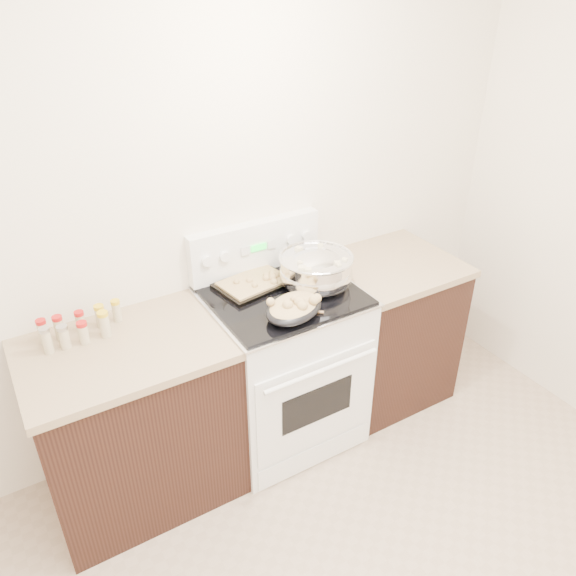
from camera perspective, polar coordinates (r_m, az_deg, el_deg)
room_shell at (r=1.34m, az=17.46°, el=-3.44°), size 4.10×3.60×2.75m
counter_left at (r=2.93m, az=-15.10°, el=-12.91°), size 0.93×0.67×0.92m
counter_right at (r=3.50m, az=9.81°, el=-4.06°), size 0.73×0.67×0.92m
kitchen_range at (r=3.13m, az=-0.52°, el=-7.63°), size 0.78×0.73×1.22m
mixing_bowl at (r=2.90m, az=2.84°, el=1.78°), size 0.49×0.49×0.23m
roasting_pan at (r=2.67m, az=0.64°, el=-1.93°), size 0.39×0.34×0.11m
baking_sheet at (r=2.93m, az=-3.33°, el=0.56°), size 0.41×0.32×0.06m
wooden_spoon at (r=2.67m, az=0.60°, el=-2.94°), size 0.20×0.19×0.04m
blue_ladle at (r=2.88m, az=4.08°, el=0.37°), size 0.21×0.25×0.11m
spice_jars at (r=2.72m, az=-20.55°, el=-3.72°), size 0.38×0.15×0.13m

